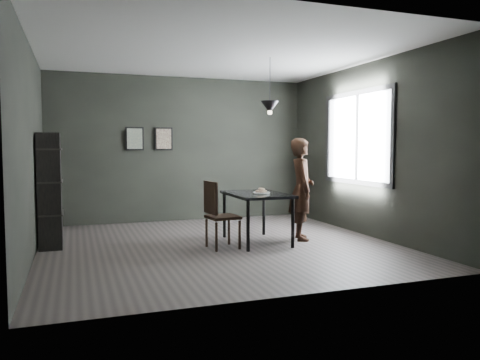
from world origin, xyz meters
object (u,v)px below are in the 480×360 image
object	(u,v)px
white_plate	(261,193)
wood_chair	(217,210)
pendant_lamp	(270,107)
cafe_table	(257,198)
shelf_unit	(50,191)
woman	(301,189)

from	to	relation	value
white_plate	wood_chair	xyz separation A→B (m)	(-0.72, -0.12, -0.21)
white_plate	pendant_lamp	world-z (taller)	pendant_lamp
cafe_table	wood_chair	bearing A→B (deg)	-162.41
shelf_unit	pendant_lamp	size ratio (longest dim) A/B	1.90
cafe_table	woman	world-z (taller)	woman
woman	pendant_lamp	size ratio (longest dim) A/B	1.83
cafe_table	white_plate	distance (m)	0.13
woman	wood_chair	xyz separation A→B (m)	(-1.42, -0.20, -0.24)
pendant_lamp	shelf_unit	bearing A→B (deg)	170.07
white_plate	cafe_table	bearing A→B (deg)	112.71
white_plate	woman	xyz separation A→B (m)	(0.70, 0.07, 0.03)
woman	pendant_lamp	bearing A→B (deg)	92.57
cafe_table	woman	bearing A→B (deg)	-1.62
white_plate	pendant_lamp	distance (m)	1.33
white_plate	shelf_unit	xyz separation A→B (m)	(-2.96, 0.75, 0.06)
white_plate	shelf_unit	distance (m)	3.05
wood_chair	cafe_table	bearing A→B (deg)	10.66
cafe_table	white_plate	xyz separation A→B (m)	(0.04, -0.09, 0.08)
white_plate	pendant_lamp	bearing A→B (deg)	42.39
cafe_table	wood_chair	world-z (taller)	wood_chair
white_plate	woman	bearing A→B (deg)	5.87
shelf_unit	wood_chair	bearing A→B (deg)	-21.60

